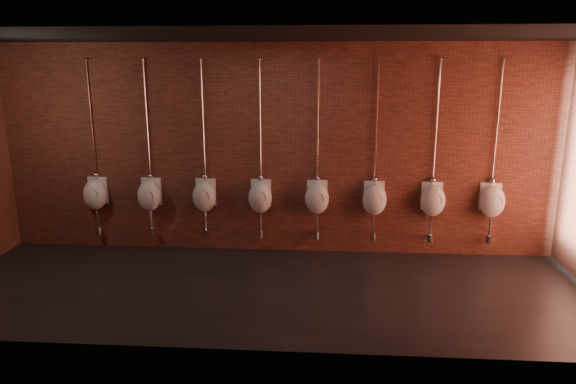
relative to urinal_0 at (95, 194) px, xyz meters
name	(u,v)px	position (x,y,z in m)	size (l,w,h in m)	color
ground	(266,289)	(2.84, -1.37, -0.91)	(8.50, 8.50, 0.00)	black
room_shell	(264,137)	(2.84, -1.37, 1.10)	(8.54, 3.04, 3.22)	black
urinal_0	(95,194)	(0.00, 0.00, 0.00)	(0.39, 0.35, 2.72)	white
urinal_1	(150,195)	(0.87, 0.00, 0.00)	(0.39, 0.35, 2.72)	white
urinal_2	(205,195)	(1.74, 0.00, 0.00)	(0.39, 0.35, 2.72)	white
urinal_3	(260,196)	(2.61, 0.00, 0.00)	(0.39, 0.35, 2.72)	white
urinal_4	(317,197)	(3.48, 0.00, 0.00)	(0.39, 0.35, 2.72)	white
urinal_5	(374,198)	(4.35, 0.00, 0.00)	(0.39, 0.35, 2.72)	white
urinal_6	(433,199)	(5.22, 0.00, 0.00)	(0.39, 0.35, 2.72)	white
urinal_7	(492,200)	(6.09, 0.00, 0.00)	(0.39, 0.35, 2.72)	white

